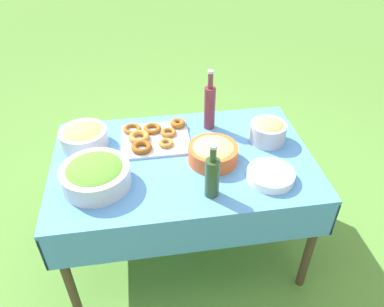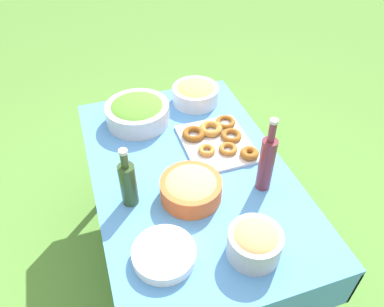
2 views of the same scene
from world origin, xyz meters
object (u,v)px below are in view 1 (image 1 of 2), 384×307
object	(u,v)px
donut_platter	(153,137)
wine_bottle	(210,106)
plate_stack	(271,175)
bread_bowl	(268,130)
salad_bowl	(96,174)
fruit_bowl	(84,136)
pasta_bowl	(213,152)
olive_oil_bottle	(212,176)

from	to	relation	value
donut_platter	wine_bottle	xyz separation A→B (m)	(-0.35, -0.09, 0.13)
plate_stack	bread_bowl	world-z (taller)	bread_bowl
salad_bowl	plate_stack	bearing A→B (deg)	173.99
salad_bowl	plate_stack	size ratio (longest dim) A/B	1.41
fruit_bowl	bread_bowl	bearing A→B (deg)	173.29
fruit_bowl	pasta_bowl	bearing A→B (deg)	159.66
salad_bowl	plate_stack	xyz separation A→B (m)	(-0.89, 0.09, -0.04)
wine_bottle	pasta_bowl	bearing A→B (deg)	82.63
plate_stack	pasta_bowl	bearing A→B (deg)	-36.42
bread_bowl	donut_platter	bearing A→B (deg)	-9.45
donut_platter	wine_bottle	bearing A→B (deg)	-166.50
olive_oil_bottle	wine_bottle	size ratio (longest dim) A/B	0.79
fruit_bowl	olive_oil_bottle	bearing A→B (deg)	141.18
olive_oil_bottle	plate_stack	bearing A→B (deg)	-168.71
olive_oil_bottle	fruit_bowl	distance (m)	0.84
pasta_bowl	wine_bottle	bearing A→B (deg)	-97.37
pasta_bowl	donut_platter	world-z (taller)	pasta_bowl
salad_bowl	olive_oil_bottle	distance (m)	0.59
plate_stack	salad_bowl	bearing A→B (deg)	-6.01
donut_platter	olive_oil_bottle	xyz separation A→B (m)	(-0.25, 0.51, 0.10)
donut_platter	pasta_bowl	bearing A→B (deg)	141.40
pasta_bowl	olive_oil_bottle	bearing A→B (deg)	77.46
donut_platter	plate_stack	size ratio (longest dim) A/B	1.68
pasta_bowl	olive_oil_bottle	world-z (taller)	olive_oil_bottle
pasta_bowl	plate_stack	xyz separation A→B (m)	(-0.27, 0.20, -0.04)
pasta_bowl	fruit_bowl	distance (m)	0.76
donut_platter	fruit_bowl	bearing A→B (deg)	-2.05
pasta_bowl	bread_bowl	bearing A→B (deg)	-158.77
salad_bowl	olive_oil_bottle	xyz separation A→B (m)	(-0.56, 0.16, 0.05)
bread_bowl	fruit_bowl	world-z (taller)	bread_bowl
olive_oil_bottle	fruit_bowl	size ratio (longest dim) A/B	1.10
pasta_bowl	donut_platter	distance (m)	0.40
fruit_bowl	wine_bottle	bearing A→B (deg)	-174.62
plate_stack	fruit_bowl	xyz separation A→B (m)	(0.97, -0.46, 0.04)
pasta_bowl	olive_oil_bottle	distance (m)	0.27
salad_bowl	fruit_bowl	world-z (taller)	salad_bowl
bread_bowl	salad_bowl	bearing A→B (deg)	13.83
bread_bowl	fruit_bowl	xyz separation A→B (m)	(1.06, -0.13, -0.01)
wine_bottle	bread_bowl	size ratio (longest dim) A/B	1.82
donut_platter	plate_stack	xyz separation A→B (m)	(-0.58, 0.44, 0.00)
salad_bowl	fruit_bowl	distance (m)	0.38
donut_platter	plate_stack	world-z (taller)	donut_platter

